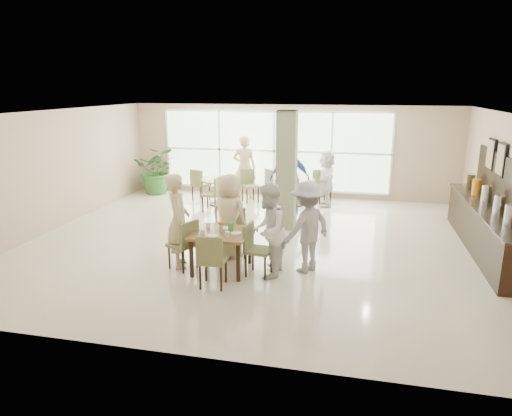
% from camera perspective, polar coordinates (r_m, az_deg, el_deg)
% --- Properties ---
extents(ground, '(10.00, 10.00, 0.00)m').
position_cam_1_polar(ground, '(10.10, 0.38, -4.25)').
color(ground, beige).
rests_on(ground, ground).
extents(room_shell, '(10.00, 10.00, 10.00)m').
position_cam_1_polar(room_shell, '(9.67, 0.40, 5.32)').
color(room_shell, white).
rests_on(room_shell, ground).
extents(window_bank, '(7.00, 0.04, 7.00)m').
position_cam_1_polar(window_bank, '(14.14, 2.26, 7.13)').
color(window_bank, silver).
rests_on(window_bank, ground).
extents(column, '(0.45, 0.45, 2.80)m').
position_cam_1_polar(column, '(10.82, 3.83, 4.68)').
color(column, '#5F6748').
rests_on(column, ground).
extents(main_table, '(1.03, 1.03, 0.75)m').
position_cam_1_polar(main_table, '(8.41, -4.35, -3.53)').
color(main_table, brown).
rests_on(main_table, ground).
extents(round_table_left, '(1.10, 1.10, 0.75)m').
position_cam_1_polar(round_table_left, '(13.20, -4.61, 2.88)').
color(round_table_left, brown).
rests_on(round_table_left, ground).
extents(round_table_right, '(1.18, 1.18, 0.75)m').
position_cam_1_polar(round_table_right, '(13.17, 4.83, 2.92)').
color(round_table_right, brown).
rests_on(round_table_right, ground).
extents(chairs_main_table, '(2.01, 2.00, 0.95)m').
position_cam_1_polar(chairs_main_table, '(8.44, -4.21, -4.81)').
color(chairs_main_table, olive).
rests_on(chairs_main_table, ground).
extents(chairs_table_left, '(2.10, 1.81, 0.95)m').
position_cam_1_polar(chairs_table_left, '(13.24, -4.42, 2.49)').
color(chairs_table_left, olive).
rests_on(chairs_table_left, ground).
extents(chairs_table_right, '(2.06, 1.85, 0.95)m').
position_cam_1_polar(chairs_table_right, '(13.24, 4.93, 2.47)').
color(chairs_table_right, olive).
rests_on(chairs_table_right, ground).
extents(tabletop_clutter, '(0.75, 0.70, 0.21)m').
position_cam_1_polar(tabletop_clutter, '(8.32, -4.52, -2.66)').
color(tabletop_clutter, white).
rests_on(tabletop_clutter, main_table).
extents(buffet_counter, '(0.64, 4.70, 1.95)m').
position_cam_1_polar(buffet_counter, '(10.56, 26.84, -1.92)').
color(buffet_counter, black).
rests_on(buffet_counter, ground).
extents(framed_art_a, '(0.05, 0.55, 0.70)m').
position_cam_1_polar(framed_art_a, '(10.83, 28.31, 5.36)').
color(framed_art_a, black).
rests_on(framed_art_a, ground).
extents(framed_art_b, '(0.05, 0.55, 0.70)m').
position_cam_1_polar(framed_art_b, '(11.59, 27.29, 6.00)').
color(framed_art_b, black).
rests_on(framed_art_b, ground).
extents(potted_plant, '(1.66, 1.66, 1.50)m').
position_cam_1_polar(potted_plant, '(14.86, -12.24, 4.66)').
color(potted_plant, '#2D6327').
rests_on(potted_plant, ground).
extents(teen_left, '(0.66, 0.77, 1.79)m').
position_cam_1_polar(teen_left, '(8.64, -9.69, -1.59)').
color(teen_left, '#C9B886').
rests_on(teen_left, ground).
extents(teen_far, '(0.93, 0.71, 1.69)m').
position_cam_1_polar(teen_far, '(9.04, -3.41, -0.99)').
color(teen_far, '#C9B886').
rests_on(teen_far, ground).
extents(teen_right, '(0.66, 0.84, 1.71)m').
position_cam_1_polar(teen_right, '(8.08, 1.52, -2.84)').
color(teen_right, white).
rests_on(teen_right, ground).
extents(teen_standing, '(1.18, 1.25, 1.70)m').
position_cam_1_polar(teen_standing, '(8.36, 6.36, -2.35)').
color(teen_standing, '#959597').
rests_on(teen_standing, ground).
extents(adult_a, '(1.22, 0.92, 1.84)m').
position_cam_1_polar(adult_a, '(12.35, 4.23, 3.70)').
color(adult_a, '#3E5CBC').
rests_on(adult_a, ground).
extents(adult_b, '(0.84, 1.55, 1.59)m').
position_cam_1_polar(adult_b, '(13.12, 8.80, 3.67)').
color(adult_b, white).
rests_on(adult_b, ground).
extents(adult_standing, '(0.75, 0.53, 1.92)m').
position_cam_1_polar(adult_standing, '(13.83, -1.44, 5.11)').
color(adult_standing, '#C9B886').
rests_on(adult_standing, ground).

